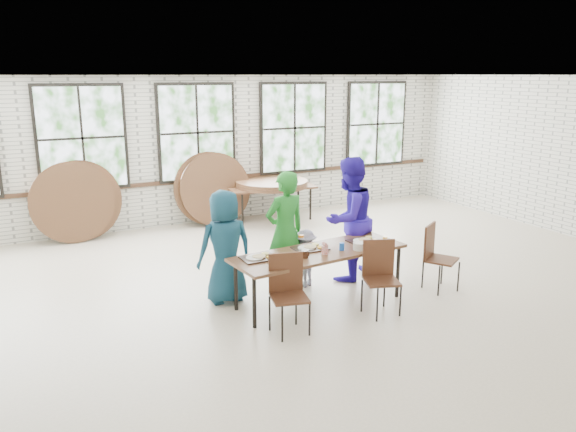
% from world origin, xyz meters
% --- Properties ---
extents(room, '(12.00, 12.00, 12.00)m').
position_xyz_m(room, '(0.00, 4.44, 1.83)').
color(room, beige).
rests_on(room, ground).
extents(dining_table, '(2.46, 1.02, 0.74)m').
position_xyz_m(dining_table, '(0.07, -0.39, 0.69)').
color(dining_table, brown).
rests_on(dining_table, ground).
extents(chair_near_left, '(0.50, 0.49, 0.95)m').
position_xyz_m(chair_near_left, '(-0.68, -0.92, 0.56)').
color(chair_near_left, '#4B2919').
rests_on(chair_near_left, ground).
extents(chair_near_right, '(0.53, 0.53, 0.95)m').
position_xyz_m(chair_near_right, '(0.64, -0.96, 0.56)').
color(chair_near_right, '#4B2919').
rests_on(chair_near_right, ground).
extents(chair_spare, '(0.57, 0.57, 0.95)m').
position_xyz_m(chair_spare, '(1.82, -0.67, 0.56)').
color(chair_spare, '#4B2919').
rests_on(chair_spare, ground).
extents(adult_teal, '(0.76, 0.49, 1.55)m').
position_xyz_m(adult_teal, '(-1.01, 0.26, 0.77)').
color(adult_teal, '#194C5F').
rests_on(adult_teal, ground).
extents(adult_green, '(0.68, 0.49, 1.73)m').
position_xyz_m(adult_green, '(-0.11, 0.26, 0.87)').
color(adult_green, '#217E27').
rests_on(adult_green, ground).
extents(toddler, '(0.62, 0.48, 0.85)m').
position_xyz_m(toddler, '(0.21, 0.26, 0.43)').
color(toddler, '#1E1440').
rests_on(toddler, ground).
extents(adult_blue, '(1.07, 0.95, 1.85)m').
position_xyz_m(adult_blue, '(0.94, 0.26, 0.93)').
color(adult_blue, '#2C18AD').
rests_on(adult_blue, ground).
extents(storage_table, '(1.86, 0.92, 0.74)m').
position_xyz_m(storage_table, '(1.39, 3.89, 0.69)').
color(storage_table, brown).
rests_on(storage_table, ground).
extents(tabletop_clutter, '(2.06, 0.57, 0.11)m').
position_xyz_m(tabletop_clutter, '(0.17, -0.40, 0.77)').
color(tabletop_clutter, black).
rests_on(tabletop_clutter, dining_table).
extents(round_tops_stacked, '(1.50, 1.50, 0.13)m').
position_xyz_m(round_tops_stacked, '(1.39, 3.89, 0.80)').
color(round_tops_stacked, brown).
rests_on(round_tops_stacked, storage_table).
extents(round_tops_leaning, '(4.26, 0.41, 1.49)m').
position_xyz_m(round_tops_leaning, '(-1.11, 4.20, 0.73)').
color(round_tops_leaning, brown).
rests_on(round_tops_leaning, ground).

